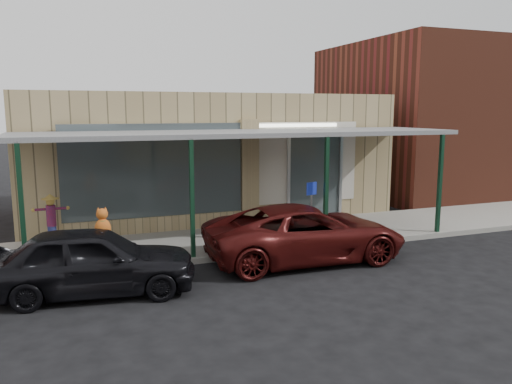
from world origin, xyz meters
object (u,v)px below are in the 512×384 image
object	(u,v)px
parked_sedan	(92,260)
car_maroon	(306,233)
barrel_pumpkin	(309,222)
barrel_scarecrow	(52,232)
handicap_sign	(311,204)

from	to	relation	value
parked_sedan	car_maroon	size ratio (longest dim) A/B	0.86
barrel_pumpkin	parked_sedan	xyz separation A→B (m)	(-6.27, -2.91, 0.32)
barrel_pumpkin	car_maroon	bearing A→B (deg)	-118.25
barrel_scarecrow	handicap_sign	xyz separation A→B (m)	(6.50, -1.41, 0.55)
car_maroon	parked_sedan	bearing A→B (deg)	98.45
barrel_scarecrow	handicap_sign	size ratio (longest dim) A/B	0.91
barrel_pumpkin	handicap_sign	size ratio (longest dim) A/B	0.39
barrel_scarecrow	parked_sedan	xyz separation A→B (m)	(0.83, -3.00, 0.05)
barrel_scarecrow	barrel_pumpkin	size ratio (longest dim) A/B	2.30
barrel_pumpkin	handicap_sign	distance (m)	1.67
handicap_sign	barrel_pumpkin	bearing A→B (deg)	50.13
parked_sedan	handicap_sign	bearing A→B (deg)	-66.72
handicap_sign	car_maroon	size ratio (longest dim) A/B	0.33
handicap_sign	car_maroon	distance (m)	1.30
barrel_scarecrow	car_maroon	world-z (taller)	barrel_scarecrow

